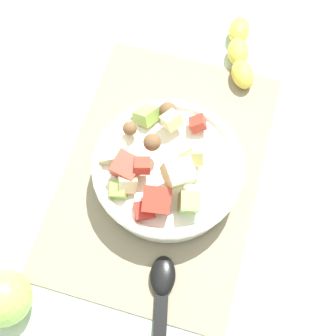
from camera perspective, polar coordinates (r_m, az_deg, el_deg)
The scene contains 6 objects.
ground_plane at distance 0.73m, azimuth -0.67°, elevation -0.43°, with size 2.40×2.40×0.00m, color silver.
placemat at distance 0.72m, azimuth -0.67°, elevation -0.34°, with size 0.44×0.30×0.01m, color gray.
salad_bowl at distance 0.68m, azimuth -0.15°, elevation -0.18°, with size 0.22×0.22×0.11m.
serving_spoon at distance 0.66m, azimuth -0.87°, elevation -17.25°, with size 0.23×0.08×0.01m.
whole_apple at distance 0.67m, azimuth -19.70°, elevation -14.93°, with size 0.08×0.08×0.09m.
banana_whole at distance 0.83m, azimuth 8.87°, elevation 14.00°, with size 0.15×0.07×0.04m.
Camera 1 is at (0.27, 0.09, 0.67)m, focal length 49.25 mm.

